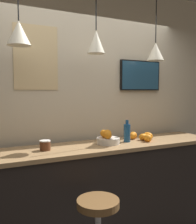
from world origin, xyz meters
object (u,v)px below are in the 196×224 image
object	(u,v)px
spread_jar	(45,145)
mounted_tv	(140,76)
juice_bottle	(127,133)
fruit_bowl	(108,138)

from	to	relation	value
spread_jar	mounted_tv	distance (m)	1.57
juice_bottle	spread_jar	size ratio (longest dim) A/B	2.38
fruit_bowl	juice_bottle	xyz separation A→B (m)	(0.25, -0.00, 0.04)
spread_jar	mounted_tv	size ratio (longest dim) A/B	0.18
fruit_bowl	juice_bottle	distance (m)	0.25
spread_jar	mounted_tv	world-z (taller)	mounted_tv
fruit_bowl	juice_bottle	bearing A→B (deg)	-0.69
fruit_bowl	spread_jar	xyz separation A→B (m)	(-0.68, -0.00, -0.01)
spread_jar	juice_bottle	bearing A→B (deg)	0.00
mounted_tv	spread_jar	bearing A→B (deg)	-165.44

